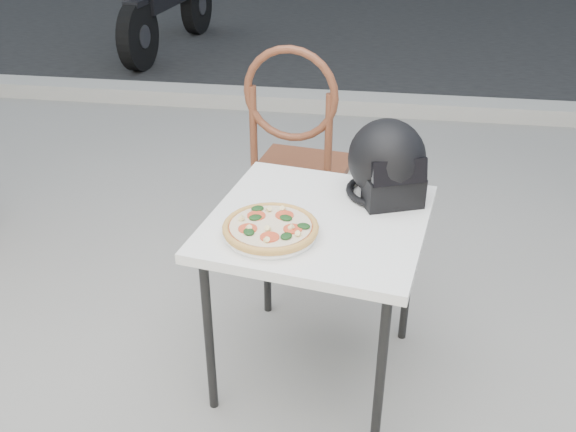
# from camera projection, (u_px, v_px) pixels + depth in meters

# --- Properties ---
(ground) EXTENTS (80.00, 80.00, 0.00)m
(ground) POSITION_uv_depth(u_px,v_px,m) (246.00, 367.00, 2.56)
(ground) COLOR gray
(ground) RESTS_ON ground
(street_asphalt) EXTENTS (30.00, 8.00, 0.00)m
(street_asphalt) POSITION_uv_depth(u_px,v_px,m) (352.00, 6.00, 8.58)
(street_asphalt) COLOR black
(street_asphalt) RESTS_ON ground
(curb) EXTENTS (30.00, 0.25, 0.12)m
(curb) POSITION_uv_depth(u_px,v_px,m) (322.00, 102.00, 5.11)
(curb) COLOR #A09E96
(curb) RESTS_ON ground
(cafe_table_main) EXTENTS (0.84, 0.84, 0.69)m
(cafe_table_main) POSITION_uv_depth(u_px,v_px,m) (318.00, 233.00, 2.24)
(cafe_table_main) COLOR white
(cafe_table_main) RESTS_ON ground
(plate) EXTENTS (0.38, 0.38, 0.02)m
(plate) POSITION_uv_depth(u_px,v_px,m) (271.00, 233.00, 2.10)
(plate) COLOR white
(plate) RESTS_ON cafe_table_main
(pizza) EXTENTS (0.41, 0.41, 0.04)m
(pizza) POSITION_uv_depth(u_px,v_px,m) (271.00, 227.00, 2.09)
(pizza) COLOR gold
(pizza) RESTS_ON plate
(helmet) EXTENTS (0.36, 0.37, 0.29)m
(helmet) POSITION_uv_depth(u_px,v_px,m) (387.00, 164.00, 2.29)
(helmet) COLOR black
(helmet) RESTS_ON cafe_table_main
(cafe_chair_main) EXTENTS (0.49, 0.49, 1.11)m
(cafe_chair_main) POSITION_uv_depth(u_px,v_px,m) (297.00, 148.00, 2.91)
(cafe_chair_main) COLOR brown
(cafe_chair_main) RESTS_ON ground
(motorcycle) EXTENTS (0.55, 2.10, 1.04)m
(motorcycle) POSITION_uv_depth(u_px,v_px,m) (169.00, 4.00, 6.47)
(motorcycle) COLOR black
(motorcycle) RESTS_ON street_asphalt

